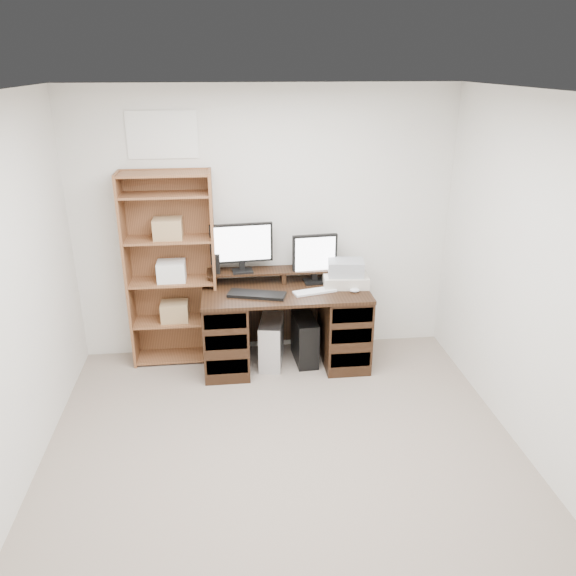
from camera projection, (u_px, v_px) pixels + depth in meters
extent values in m
cube|color=gray|center=(289.00, 484.00, 3.83)|extent=(3.50, 4.00, 0.02)
cube|color=white|center=(289.00, 94.00, 2.87)|extent=(3.50, 4.00, 0.02)
cube|color=silver|center=(265.00, 225.00, 5.20)|extent=(3.50, 0.02, 2.50)
cube|color=silver|center=(566.00, 304.00, 3.53)|extent=(0.02, 4.00, 2.50)
cube|color=white|center=(162.00, 135.00, 4.78)|extent=(0.60, 0.01, 0.40)
cube|color=black|center=(286.00, 291.00, 5.06)|extent=(1.50, 0.70, 0.03)
cube|color=black|center=(226.00, 332.00, 5.15)|extent=(0.40, 0.66, 0.72)
cube|color=black|center=(344.00, 326.00, 5.26)|extent=(0.40, 0.66, 0.72)
cube|color=black|center=(282.00, 310.00, 5.50)|extent=(1.48, 0.02, 0.65)
cube|color=black|center=(227.00, 367.00, 4.91)|extent=(0.36, 0.01, 0.14)
cube|color=black|center=(226.00, 342.00, 4.82)|extent=(0.36, 0.01, 0.14)
cube|color=black|center=(225.00, 321.00, 4.75)|extent=(0.36, 0.01, 0.14)
cube|color=black|center=(350.00, 360.00, 5.03)|extent=(0.36, 0.01, 0.14)
cube|color=black|center=(352.00, 336.00, 4.94)|extent=(0.36, 0.01, 0.14)
cube|color=black|center=(353.00, 315.00, 4.86)|extent=(0.36, 0.01, 0.14)
cube|color=black|center=(213.00, 279.00, 5.17)|extent=(0.04, 0.20, 0.10)
cube|color=black|center=(283.00, 276.00, 5.24)|extent=(0.04, 0.20, 0.10)
cube|color=black|center=(351.00, 273.00, 5.31)|extent=(0.04, 0.20, 0.10)
cube|color=black|center=(283.00, 270.00, 5.22)|extent=(1.40, 0.22, 0.02)
cube|color=black|center=(243.00, 271.00, 5.14)|extent=(0.20, 0.16, 0.02)
cube|color=black|center=(242.00, 264.00, 5.14)|extent=(0.05, 0.04, 0.10)
cube|color=black|center=(241.00, 243.00, 5.07)|extent=(0.57, 0.08, 0.36)
cube|color=white|center=(242.00, 244.00, 5.05)|extent=(0.52, 0.05, 0.32)
cube|color=black|center=(315.00, 281.00, 5.23)|extent=(0.21, 0.17, 0.02)
cube|color=black|center=(314.00, 274.00, 5.22)|extent=(0.06, 0.04, 0.11)
cube|color=black|center=(315.00, 254.00, 5.14)|extent=(0.42, 0.07, 0.36)
cube|color=white|center=(315.00, 254.00, 5.13)|extent=(0.37, 0.03, 0.32)
cube|color=black|center=(216.00, 263.00, 5.08)|extent=(0.08, 0.08, 0.19)
cube|color=black|center=(257.00, 295.00, 4.92)|extent=(0.53, 0.30, 0.03)
cube|color=silver|center=(315.00, 291.00, 5.00)|extent=(0.40, 0.21, 0.02)
ellipsoid|color=silver|center=(355.00, 290.00, 5.00)|extent=(0.11, 0.09, 0.04)
cube|color=beige|center=(345.00, 280.00, 5.15)|extent=(0.43, 0.33, 0.10)
cube|color=#93979D|center=(346.00, 268.00, 5.11)|extent=(0.35, 0.27, 0.14)
cube|color=silver|center=(271.00, 342.00, 5.26)|extent=(0.27, 0.47, 0.45)
cube|color=black|center=(305.00, 339.00, 5.31)|extent=(0.22, 0.45, 0.44)
cube|color=#19FF33|center=(310.00, 341.00, 5.08)|extent=(0.01, 0.00, 0.01)
cube|color=brown|center=(128.00, 273.00, 5.04)|extent=(0.02, 0.30, 1.80)
cube|color=brown|center=(215.00, 269.00, 5.12)|extent=(0.03, 0.30, 1.80)
cube|color=brown|center=(173.00, 266.00, 5.21)|extent=(0.80, 0.01, 1.80)
cube|color=brown|center=(179.00, 356.00, 5.41)|extent=(0.75, 0.28, 0.02)
cube|color=brown|center=(176.00, 321.00, 5.27)|extent=(0.75, 0.28, 0.02)
cube|color=brown|center=(172.00, 281.00, 5.12)|extent=(0.75, 0.28, 0.02)
cube|color=brown|center=(169.00, 239.00, 4.96)|extent=(0.75, 0.28, 0.02)
cube|color=brown|center=(165.00, 195.00, 4.81)|extent=(0.75, 0.28, 0.02)
cube|color=brown|center=(163.00, 174.00, 4.75)|extent=(0.75, 0.28, 0.02)
cube|color=#A07F54|center=(175.00, 311.00, 5.23)|extent=(0.25, 0.20, 0.18)
cube|color=white|center=(171.00, 271.00, 5.08)|extent=(0.25, 0.20, 0.18)
cube|color=#A07F54|center=(168.00, 228.00, 4.93)|extent=(0.25, 0.20, 0.18)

